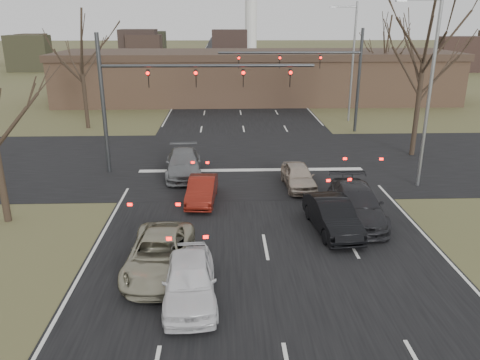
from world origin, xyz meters
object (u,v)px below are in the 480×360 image
object	(u,v)px
car_white_sedan	(189,279)
car_silver_suv	(160,254)
car_red_ahead	(202,190)
car_charcoal_sedan	(356,204)
mast_arm_near	(160,86)
mast_arm_far	(324,68)
car_grey_ahead	(184,163)
car_silver_ahead	(298,176)
streetlight_right_near	(427,83)
car_black_hatch	(332,216)
streetlight_right_far	(351,56)
building	(257,76)

from	to	relation	value
car_white_sedan	car_silver_suv	bearing A→B (deg)	119.12
car_red_ahead	car_charcoal_sedan	bearing A→B (deg)	-14.86
mast_arm_near	mast_arm_far	world-z (taller)	same
car_grey_ahead	car_silver_ahead	xyz separation A→B (m)	(6.38, -2.32, -0.07)
car_silver_suv	car_white_sedan	distance (m)	2.19
streetlight_right_near	car_grey_ahead	size ratio (longest dim) A/B	2.03
mast_arm_near	mast_arm_far	distance (m)	15.17
car_black_hatch	car_charcoal_sedan	xyz separation A→B (m)	(1.35, 1.16, 0.05)
streetlight_right_far	car_black_hatch	size ratio (longest dim) A/B	2.32
car_silver_suv	car_black_hatch	world-z (taller)	car_black_hatch
building	car_black_hatch	xyz separation A→B (m)	(1.00, -33.54, -1.95)
mast_arm_far	car_black_hatch	bearing A→B (deg)	-99.74
car_grey_ahead	mast_arm_near	bearing A→B (deg)	145.49
car_black_hatch	car_red_ahead	bearing A→B (deg)	142.06
car_charcoal_sedan	car_grey_ahead	xyz separation A→B (m)	(-8.35, 6.66, -0.05)
mast_arm_far	streetlight_right_far	distance (m)	5.12
car_charcoal_sedan	car_white_sedan	bearing A→B (deg)	-135.17
streetlight_right_near	car_white_sedan	size ratio (longest dim) A/B	2.35
streetlight_right_far	car_silver_suv	xyz separation A→B (m)	(-13.32, -25.70, -4.91)
streetlight_right_near	car_black_hatch	xyz separation A→B (m)	(-5.82, -5.54, -4.88)
car_white_sedan	car_red_ahead	world-z (taller)	car_white_sedan
car_silver_suv	car_grey_ahead	size ratio (longest dim) A/B	0.98
car_grey_ahead	car_silver_ahead	size ratio (longest dim) A/B	1.30
car_silver_suv	car_red_ahead	world-z (taller)	car_silver_suv
car_silver_suv	car_grey_ahead	xyz separation A→B (m)	(0.00, 10.98, 0.04)
mast_arm_far	car_silver_ahead	distance (m)	14.27
car_black_hatch	car_silver_ahead	xyz separation A→B (m)	(-0.62, 5.50, -0.07)
mast_arm_near	streetlight_right_near	bearing A→B (deg)	-12.05
car_silver_suv	car_white_sedan	size ratio (longest dim) A/B	1.14
car_grey_ahead	car_silver_ahead	distance (m)	6.79
mast_arm_near	car_silver_suv	xyz separation A→B (m)	(1.23, -11.70, -4.40)
mast_arm_near	car_white_sedan	distance (m)	14.42
car_charcoal_sedan	car_red_ahead	xyz separation A→B (m)	(-7.11, 2.42, -0.15)
building	mast_arm_far	world-z (taller)	mast_arm_far
mast_arm_far	car_charcoal_sedan	bearing A→B (deg)	-96.03
car_charcoal_sedan	car_red_ahead	distance (m)	7.51
building	car_red_ahead	size ratio (longest dim) A/B	11.29
mast_arm_far	car_silver_ahead	bearing A→B (deg)	-106.27
building	car_silver_ahead	distance (m)	28.12
streetlight_right_far	car_red_ahead	bearing A→B (deg)	-122.50
building	mast_arm_far	size ratio (longest dim) A/B	3.81
streetlight_right_near	streetlight_right_far	distance (m)	17.01
streetlight_right_far	car_silver_ahead	world-z (taller)	streetlight_right_far
streetlight_right_near	car_red_ahead	bearing A→B (deg)	-170.40
streetlight_right_near	car_red_ahead	world-z (taller)	streetlight_right_near
streetlight_right_near	car_grey_ahead	distance (m)	13.90
car_grey_ahead	car_red_ahead	distance (m)	4.42
car_red_ahead	car_white_sedan	bearing A→B (deg)	-86.32
car_silver_suv	car_grey_ahead	bearing A→B (deg)	91.52
car_silver_suv	car_red_ahead	size ratio (longest dim) A/B	1.29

